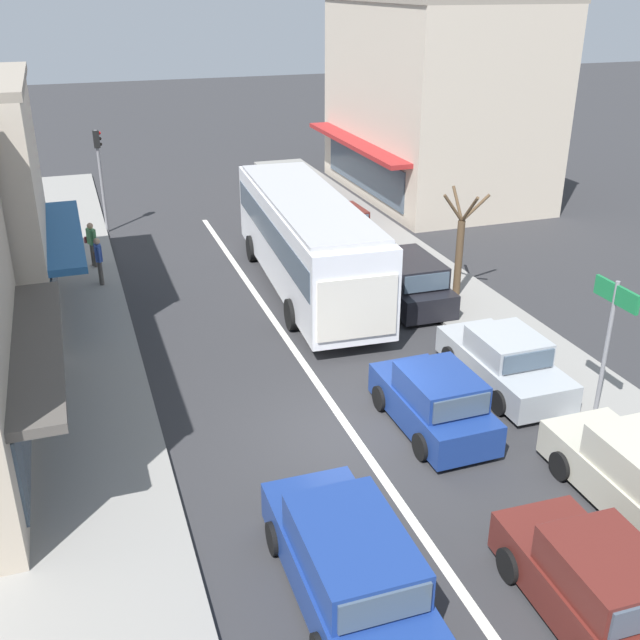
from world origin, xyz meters
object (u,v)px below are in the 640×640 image
(traffic_light_downstreet, at_px, (100,164))
(street_tree_right, at_px, (460,248))
(hatchback_behind_bus_near, at_px, (595,586))
(city_bus, at_px, (306,237))
(hatchback_adjacent_lane_lead, at_px, (434,402))
(parked_wagon_kerb_third, at_px, (405,280))
(wagon_behind_bus_mid, at_px, (347,563))
(parked_sedan_kerb_rear, at_px, (342,227))
(pedestrian_with_handbag_near, at_px, (92,242))
(parked_sedan_kerb_second, at_px, (504,362))
(pedestrian_browsing_midblock, at_px, (99,258))
(directional_road_sign, at_px, (612,320))

(traffic_light_downstreet, relative_size, street_tree_right, 1.15)
(hatchback_behind_bus_near, xyz_separation_m, traffic_light_downstreet, (-5.85, 24.08, 2.15))
(city_bus, height_order, street_tree_right, street_tree_right)
(hatchback_adjacent_lane_lead, xyz_separation_m, parked_wagon_kerb_third, (2.59, 7.18, 0.04))
(traffic_light_downstreet, bearing_deg, wagon_behind_bus_mid, -84.27)
(wagon_behind_bus_mid, bearing_deg, parked_sedan_kerb_rear, 69.81)
(pedestrian_with_handbag_near, bearing_deg, parked_wagon_kerb_third, -34.04)
(parked_wagon_kerb_third, bearing_deg, traffic_light_downstreet, 128.50)
(hatchback_behind_bus_near, distance_m, pedestrian_with_handbag_near, 20.69)
(wagon_behind_bus_mid, relative_size, parked_sedan_kerb_second, 1.07)
(parked_sedan_kerb_second, bearing_deg, traffic_light_downstreet, 117.44)
(hatchback_behind_bus_near, xyz_separation_m, pedestrian_with_handbag_near, (-6.64, 19.59, 0.36))
(parked_wagon_kerb_third, relative_size, pedestrian_browsing_midblock, 2.78)
(hatchback_behind_bus_near, distance_m, directional_road_sign, 6.70)
(pedestrian_browsing_midblock, bearing_deg, hatchback_adjacent_lane_lead, -60.11)
(hatchback_behind_bus_near, bearing_deg, directional_road_sign, 51.90)
(parked_wagon_kerb_third, distance_m, parked_sedan_kerb_rear, 6.25)
(parked_wagon_kerb_third, bearing_deg, city_bus, 143.10)
(street_tree_right, bearing_deg, parked_sedan_kerb_rear, 104.00)
(parked_sedan_kerb_second, relative_size, parked_sedan_kerb_rear, 0.99)
(traffic_light_downstreet, xyz_separation_m, pedestrian_browsing_midblock, (-0.67, -6.36, -1.79))
(parked_wagon_kerb_third, height_order, street_tree_right, street_tree_right)
(hatchback_adjacent_lane_lead, bearing_deg, parked_sedan_kerb_second, 25.84)
(directional_road_sign, xyz_separation_m, pedestrian_browsing_midblock, (-10.48, 12.69, -1.61))
(city_bus, distance_m, parked_sedan_kerb_second, 8.49)
(wagon_behind_bus_mid, height_order, parked_sedan_kerb_rear, wagon_behind_bus_mid)
(street_tree_right, bearing_deg, pedestrian_with_handbag_near, 149.34)
(city_bus, relative_size, parked_sedan_kerb_second, 2.61)
(pedestrian_with_handbag_near, bearing_deg, city_bus, -32.82)
(city_bus, relative_size, directional_road_sign, 3.05)
(city_bus, distance_m, hatchback_behind_bus_near, 15.31)
(hatchback_adjacent_lane_lead, xyz_separation_m, pedestrian_browsing_midblock, (-6.71, 11.67, 0.36))
(traffic_light_downstreet, bearing_deg, parked_sedan_kerb_rear, -27.66)
(city_bus, distance_m, hatchback_adjacent_lane_lead, 9.29)
(parked_sedan_kerb_rear, bearing_deg, directional_road_sign, -85.89)
(hatchback_adjacent_lane_lead, relative_size, directional_road_sign, 1.03)
(parked_sedan_kerb_second, distance_m, street_tree_right, 5.98)
(hatchback_adjacent_lane_lead, distance_m, street_tree_right, 8.24)
(wagon_behind_bus_mid, bearing_deg, traffic_light_downstreet, 95.73)
(parked_sedan_kerb_second, relative_size, pedestrian_browsing_midblock, 2.58)
(street_tree_right, bearing_deg, hatchback_behind_bus_near, -109.27)
(city_bus, height_order, pedestrian_with_handbag_near, city_bus)
(parked_sedan_kerb_second, distance_m, directional_road_sign, 3.25)
(parked_wagon_kerb_third, relative_size, parked_sedan_kerb_rear, 1.07)
(wagon_behind_bus_mid, xyz_separation_m, traffic_light_downstreet, (-2.24, 22.33, 2.11))
(wagon_behind_bus_mid, distance_m, pedestrian_browsing_midblock, 16.24)
(hatchback_behind_bus_near, relative_size, parked_wagon_kerb_third, 0.83)
(wagon_behind_bus_mid, distance_m, parked_sedan_kerb_second, 8.53)
(directional_road_sign, xyz_separation_m, street_tree_right, (0.59, 7.93, -0.93))
(parked_sedan_kerb_rear, bearing_deg, pedestrian_browsing_midblock, -169.42)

